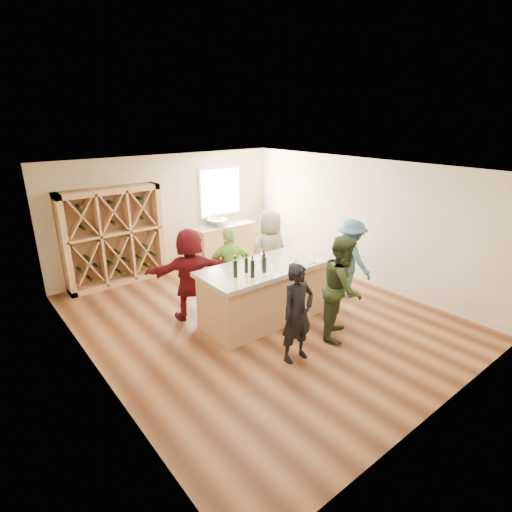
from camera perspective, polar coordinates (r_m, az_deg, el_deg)
floor at (r=7.83m, az=0.35°, el=-8.85°), size 6.00×7.00×0.10m
ceiling at (r=6.94m, az=0.40°, el=12.74°), size 6.00×7.00×0.10m
wall_back at (r=10.16m, az=-12.42°, el=6.14°), size 6.00×0.10×2.80m
wall_front at (r=5.22m, az=26.04°, el=-8.39°), size 6.00×0.10×2.80m
wall_left at (r=5.95m, az=-23.17°, el=-4.56°), size 0.10×7.00×2.80m
wall_right at (r=9.40m, az=15.02°, el=4.87°), size 0.10×7.00×2.80m
window_frame at (r=10.75m, az=-5.14°, el=9.15°), size 1.30×0.06×1.30m
window_pane at (r=10.72m, az=-5.04°, el=9.12°), size 1.18×0.01×1.18m
wine_rack at (r=9.43m, az=-19.65°, el=2.54°), size 2.20×0.45×2.20m
back_counter_base at (r=10.79m, az=-4.57°, el=1.98°), size 1.60×0.58×0.86m
back_counter_top at (r=10.67m, az=-4.64°, el=4.34°), size 1.70×0.62×0.06m
sink at (r=10.53m, az=-5.56°, el=4.80°), size 0.54×0.54×0.19m
faucet at (r=10.66m, az=-6.10°, el=5.28°), size 0.02×0.02×0.30m
tasting_counter_base at (r=7.56m, az=1.99°, el=-5.27°), size 2.60×1.00×1.00m
tasting_counter_top at (r=7.35m, az=2.04°, el=-1.44°), size 2.72×1.12×0.08m
wine_bottle_a at (r=6.71m, az=-2.96°, el=-1.82°), size 0.10×0.10×0.30m
wine_bottle_b at (r=6.69m, az=-0.51°, el=-1.83°), size 0.09×0.09×0.30m
wine_bottle_c at (r=6.91m, az=-1.39°, el=-1.31°), size 0.08×0.08×0.27m
wine_bottle_d at (r=6.91m, az=1.21°, el=-1.25°), size 0.09×0.09×0.28m
wine_bottle_e at (r=7.03m, az=1.07°, el=-0.89°), size 0.08×0.08×0.27m
wine_glass_a at (r=6.79m, az=2.24°, el=-2.04°), size 0.09×0.09×0.19m
wine_glass_b at (r=7.16m, az=5.97°, el=-1.10°), size 0.08×0.08×0.16m
wine_glass_c at (r=7.41m, az=8.35°, el=-0.48°), size 0.08×0.08×0.16m
wine_glass_d at (r=7.49m, az=5.74°, el=-0.11°), size 0.07×0.07×0.17m
wine_glass_e at (r=7.75m, az=8.81°, el=0.40°), size 0.08×0.08×0.16m
tasting_menu_a at (r=6.84m, az=2.37°, el=-2.74°), size 0.23×0.30×0.00m
tasting_menu_b at (r=7.19m, az=5.26°, el=-1.67°), size 0.23×0.29×0.00m
tasting_menu_c at (r=7.67m, az=8.66°, el=-0.42°), size 0.29×0.36×0.00m
person_near_left at (r=6.20m, az=5.94°, el=-8.13°), size 0.61×0.46×1.61m
person_near_right at (r=6.94m, az=12.24°, el=-4.38°), size 1.00×0.88×1.82m
person_server at (r=8.57m, az=13.32°, el=-0.32°), size 0.64×1.14×1.67m
person_far_mid at (r=7.91m, az=-3.69°, el=-1.66°), size 1.07×0.81×1.63m
person_far_right at (r=8.58m, az=1.98°, el=0.62°), size 0.89×0.60×1.79m
person_far_left at (r=7.53m, az=-9.36°, el=-2.52°), size 1.73×1.07×1.75m
wine_glass_f at (r=7.42m, az=0.75°, el=-0.16°), size 0.07×0.07×0.18m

